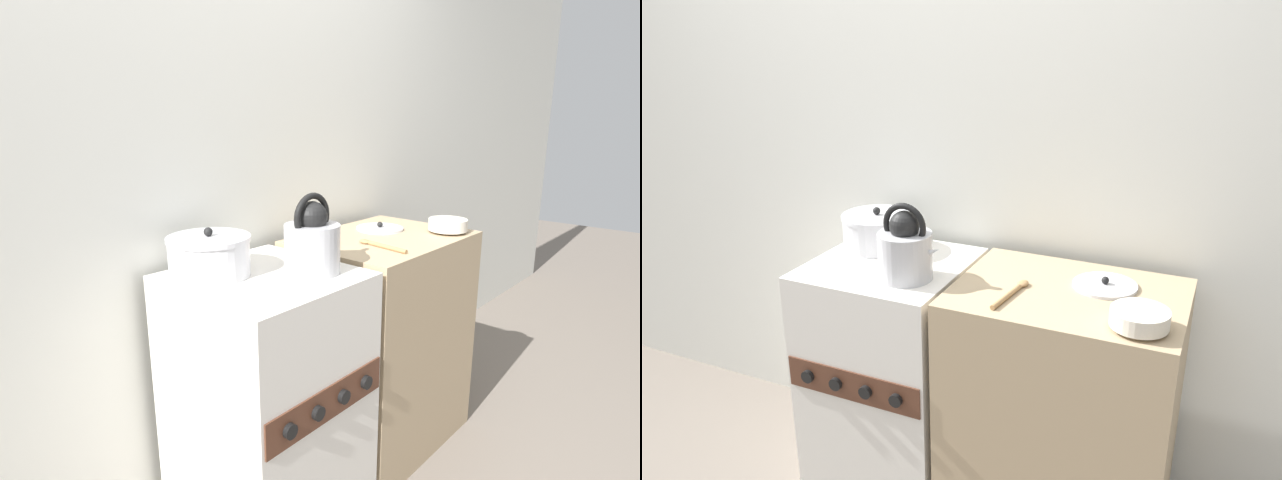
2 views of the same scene
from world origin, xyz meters
TOP-DOWN VIEW (x-y plane):
  - wall_back at (0.00, 0.61)m, footprint 7.00×0.06m
  - stove at (0.00, 0.27)m, footprint 0.53×0.56m
  - counter at (0.64, 0.26)m, footprint 0.71×0.53m
  - kettle at (0.12, 0.17)m, footprint 0.22×0.18m
  - cooking_pot at (-0.12, 0.39)m, footprint 0.26×0.26m
  - enamel_bowl at (0.88, 0.10)m, footprint 0.16×0.16m
  - loose_pot_lid at (0.73, 0.35)m, footprint 0.20×0.20m
  - wooden_spoon at (0.49, 0.18)m, footprint 0.05×0.23m

SIDE VIEW (x-z plane):
  - stove at x=0.00m, z-range 0.00..0.90m
  - counter at x=0.64m, z-range 0.00..0.91m
  - loose_pot_lid at x=0.73m, z-range 0.90..0.94m
  - wooden_spoon at x=0.49m, z-range 0.91..0.93m
  - enamel_bowl at x=0.88m, z-range 0.92..0.97m
  - cooking_pot at x=-0.12m, z-range 0.89..1.04m
  - kettle at x=0.12m, z-range 0.88..1.13m
  - wall_back at x=0.00m, z-range 0.00..2.50m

